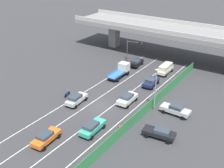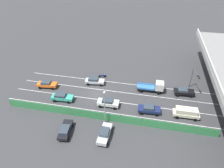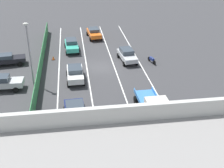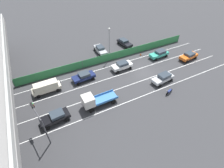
{
  "view_description": "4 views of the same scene",
  "coord_description": "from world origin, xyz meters",
  "views": [
    {
      "loc": [
        24.01,
        -31.73,
        23.42
      ],
      "look_at": [
        -0.39,
        4.27,
        2.26
      ],
      "focal_mm": 44.49,
      "sensor_mm": 36.0,
      "label": 1
    },
    {
      "loc": [
        33.91,
        10.63,
        27.39
      ],
      "look_at": [
        -1.12,
        3.28,
        2.4
      ],
      "focal_mm": 32.51,
      "sensor_mm": 36.0,
      "label": 2
    },
    {
      "loc": [
        3.41,
        34.8,
        15.62
      ],
      "look_at": [
        -0.18,
        9.35,
        2.3
      ],
      "focal_mm": 47.61,
      "sensor_mm": 36.0,
      "label": 3
    },
    {
      "loc": [
        -21.69,
        18.54,
        21.01
      ],
      "look_at": [
        -1.77,
        8.3,
        1.7
      ],
      "focal_mm": 27.51,
      "sensor_mm": 36.0,
      "label": 4
    }
  ],
  "objects": [
    {
      "name": "parked_sedan_dark",
      "position": [
        11.93,
        -2.25,
        0.86
      ],
      "size": [
        4.65,
        2.39,
        1.51
      ],
      "color": "black",
      "rests_on": "ground"
    },
    {
      "name": "car_taxi_orange",
      "position": [
        -0.18,
        -11.75,
        0.88
      ],
      "size": [
        2.3,
        4.56,
        1.56
      ],
      "color": "orange",
      "rests_on": "ground"
    },
    {
      "name": "street_lamp",
      "position": [
        8.03,
        3.91,
        4.37
      ],
      "size": [
        0.6,
        0.36,
        7.21
      ],
      "color": "gray",
      "rests_on": "ground"
    },
    {
      "name": "car_hatchback_white",
      "position": [
        3.31,
        3.39,
        0.93
      ],
      "size": [
        2.08,
        4.35,
        1.65
      ],
      "color": "silver",
      "rests_on": "ground"
    },
    {
      "name": "car_taxi_teal",
      "position": [
        3.53,
        -6.46,
        0.91
      ],
      "size": [
        2.15,
        4.6,
        1.62
      ],
      "color": "teal",
      "rests_on": "ground"
    },
    {
      "name": "car_van_cream",
      "position": [
        3.37,
        18.55,
        1.16
      ],
      "size": [
        2.03,
        4.88,
        2.01
      ],
      "color": "beige",
      "rests_on": "ground"
    },
    {
      "name": "car_sedan_black",
      "position": [
        -3.71,
        18.67,
        0.87
      ],
      "size": [
        2.33,
        4.38,
        1.55
      ],
      "color": "black",
      "rests_on": "ground"
    },
    {
      "name": "lane_line_mid_right",
      "position": [
        1.76,
        3.84,
        0.0
      ],
      "size": [
        0.14,
        43.68,
        0.01
      ],
      "primitive_type": "cube",
      "color": "silver",
      "rests_on": "ground"
    },
    {
      "name": "green_fence",
      "position": [
        7.44,
        3.84,
        0.88
      ],
      "size": [
        0.1,
        39.78,
        1.76
      ],
      "color": "#338447",
      "rests_on": "ground"
    },
    {
      "name": "car_sedan_navy",
      "position": [
        3.53,
        11.62,
        0.88
      ],
      "size": [
        2.28,
        4.41,
        1.57
      ],
      "color": "navy",
      "rests_on": "ground"
    },
    {
      "name": "lane_line_mid_left",
      "position": [
        -1.76,
        3.84,
        0.0
      ],
      "size": [
        0.14,
        43.68,
        0.01
      ],
      "primitive_type": "cube",
      "color": "silver",
      "rests_on": "ground"
    },
    {
      "name": "traffic_cone",
      "position": [
        6.09,
        -3.25,
        0.27
      ],
      "size": [
        0.47,
        0.47,
        0.58
      ],
      "color": "orange",
      "rests_on": "ground"
    },
    {
      "name": "car_sedan_silver",
      "position": [
        -3.74,
        -1.48,
        0.91
      ],
      "size": [
        2.28,
        4.57,
        1.64
      ],
      "color": "#B7BABC",
      "rests_on": "ground"
    },
    {
      "name": "motorcycle",
      "position": [
        -6.85,
        -0.34,
        0.46
      ],
      "size": [
        0.75,
        1.91,
        0.93
      ],
      "color": "black",
      "rests_on": "ground"
    },
    {
      "name": "lane_line_left_edge",
      "position": [
        -5.28,
        3.84,
        0.0
      ],
      "size": [
        0.14,
        43.68,
        0.01
      ],
      "primitive_type": "cube",
      "color": "silver",
      "rests_on": "ground"
    },
    {
      "name": "traffic_light",
      "position": [
        -5.71,
        20.51,
        3.61
      ],
      "size": [
        3.65,
        0.94,
        5.02
      ],
      "color": "#47474C",
      "rests_on": "ground"
    },
    {
      "name": "flatbed_truck_blue",
      "position": [
        -3.59,
        12.5,
        1.29
      ],
      "size": [
        2.29,
        5.76,
        2.51
      ],
      "color": "black",
      "rests_on": "ground"
    },
    {
      "name": "parked_wagon_silver",
      "position": [
        11.36,
        4.63,
        0.91
      ],
      "size": [
        4.69,
        2.01,
        1.67
      ],
      "color": "#B2B5B7",
      "rests_on": "ground"
    },
    {
      "name": "lane_line_right_edge",
      "position": [
        5.28,
        3.84,
        0.0
      ],
      "size": [
        0.14,
        43.68,
        0.01
      ],
      "primitive_type": "cube",
      "color": "silver",
      "rests_on": "ground"
    },
    {
      "name": "ground_plane",
      "position": [
        0.0,
        0.0,
        0.0
      ],
      "size": [
        300.0,
        300.0,
        0.0
      ],
      "primitive_type": "plane",
      "color": "#38383A"
    }
  ]
}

